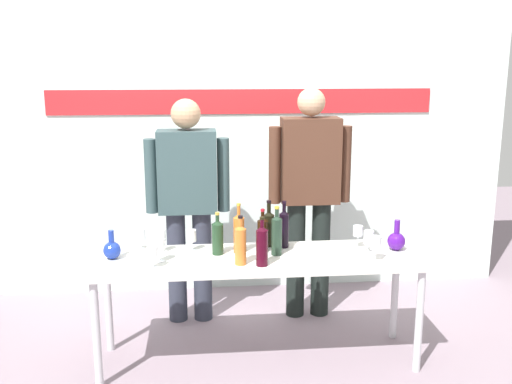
% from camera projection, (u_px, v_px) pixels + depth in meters
% --- Properties ---
extents(ground_plane, '(10.00, 10.00, 0.00)m').
position_uv_depth(ground_plane, '(258.00, 360.00, 3.93)').
color(ground_plane, gray).
extents(back_wall, '(4.53, 0.11, 3.00)m').
position_uv_depth(back_wall, '(242.00, 116.00, 4.91)').
color(back_wall, silver).
rests_on(back_wall, ground).
extents(display_table, '(2.13, 0.57, 0.73)m').
position_uv_depth(display_table, '(258.00, 266.00, 3.78)').
color(display_table, silver).
rests_on(display_table, ground).
extents(decanter_blue_left, '(0.11, 0.11, 0.19)m').
position_uv_depth(decanter_blue_left, '(112.00, 249.00, 3.71)').
color(decanter_blue_left, '#1C349B').
rests_on(decanter_blue_left, display_table).
extents(decanter_blue_right, '(0.12, 0.12, 0.21)m').
position_uv_depth(decanter_blue_right, '(396.00, 240.00, 3.88)').
color(decanter_blue_right, '#4B1489').
rests_on(decanter_blue_right, display_table).
extents(presenter_left, '(0.62, 0.22, 1.69)m').
position_uv_depth(presenter_left, '(188.00, 197.00, 4.33)').
color(presenter_left, '#2F3341').
rests_on(presenter_left, ground).
extents(presenter_right, '(0.62, 0.22, 1.76)m').
position_uv_depth(presenter_right, '(310.00, 188.00, 4.41)').
color(presenter_right, black).
rests_on(presenter_right, ground).
extents(wine_bottle_0, '(0.07, 0.07, 0.29)m').
position_uv_depth(wine_bottle_0, '(263.00, 233.00, 3.83)').
color(wine_bottle_0, black).
rests_on(wine_bottle_0, display_table).
extents(wine_bottle_1, '(0.07, 0.07, 0.32)m').
position_uv_depth(wine_bottle_1, '(284.00, 228.00, 3.92)').
color(wine_bottle_1, black).
rests_on(wine_bottle_1, display_table).
extents(wine_bottle_2, '(0.07, 0.07, 0.31)m').
position_uv_depth(wine_bottle_2, '(262.00, 245.00, 3.57)').
color(wine_bottle_2, '#360514').
rests_on(wine_bottle_2, display_table).
extents(wine_bottle_3, '(0.07, 0.07, 0.28)m').
position_uv_depth(wine_bottle_3, '(218.00, 236.00, 3.78)').
color(wine_bottle_3, '#1E3921').
rests_on(wine_bottle_3, display_table).
extents(wine_bottle_4, '(0.07, 0.07, 0.32)m').
position_uv_depth(wine_bottle_4, '(269.00, 227.00, 3.95)').
color(wine_bottle_4, black).
rests_on(wine_bottle_4, display_table).
extents(wine_bottle_5, '(0.07, 0.07, 0.31)m').
position_uv_depth(wine_bottle_5, '(241.00, 243.00, 3.59)').
color(wine_bottle_5, orange).
rests_on(wine_bottle_5, display_table).
extents(wine_bottle_6, '(0.07, 0.07, 0.33)m').
position_uv_depth(wine_bottle_6, '(239.00, 232.00, 3.81)').
color(wine_bottle_6, orange).
rests_on(wine_bottle_6, display_table).
extents(wine_bottle_7, '(0.07, 0.07, 0.32)m').
position_uv_depth(wine_bottle_7, '(277.00, 234.00, 3.77)').
color(wine_bottle_7, '#203728').
rests_on(wine_bottle_7, display_table).
extents(wine_glass_left_0, '(0.06, 0.06, 0.14)m').
position_uv_depth(wine_glass_left_0, '(192.00, 236.00, 3.86)').
color(wine_glass_left_0, white).
rests_on(wine_glass_left_0, display_table).
extents(wine_glass_left_1, '(0.06, 0.06, 0.15)m').
position_uv_depth(wine_glass_left_1, '(161.00, 236.00, 3.83)').
color(wine_glass_left_1, white).
rests_on(wine_glass_left_1, display_table).
extents(wine_glass_left_2, '(0.07, 0.07, 0.15)m').
position_uv_depth(wine_glass_left_2, '(159.00, 246.00, 3.65)').
color(wine_glass_left_2, white).
rests_on(wine_glass_left_2, display_table).
extents(wine_glass_left_3, '(0.07, 0.07, 0.14)m').
position_uv_depth(wine_glass_left_3, '(153.00, 252.00, 3.54)').
color(wine_glass_left_3, white).
rests_on(wine_glass_left_3, display_table).
extents(wine_glass_left_4, '(0.06, 0.06, 0.14)m').
position_uv_depth(wine_glass_left_4, '(140.00, 235.00, 3.90)').
color(wine_glass_left_4, white).
rests_on(wine_glass_left_4, display_table).
extents(wine_glass_right_0, '(0.06, 0.06, 0.15)m').
position_uv_depth(wine_glass_right_0, '(358.00, 231.00, 3.92)').
color(wine_glass_right_0, white).
rests_on(wine_glass_right_0, display_table).
extents(wine_glass_right_1, '(0.07, 0.07, 0.16)m').
position_uv_depth(wine_glass_right_1, '(376.00, 243.00, 3.67)').
color(wine_glass_right_1, white).
rests_on(wine_glass_right_1, display_table).
extents(wine_glass_right_2, '(0.07, 0.07, 0.14)m').
position_uv_depth(wine_glass_right_2, '(369.00, 238.00, 3.83)').
color(wine_glass_right_2, white).
rests_on(wine_glass_right_2, display_table).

